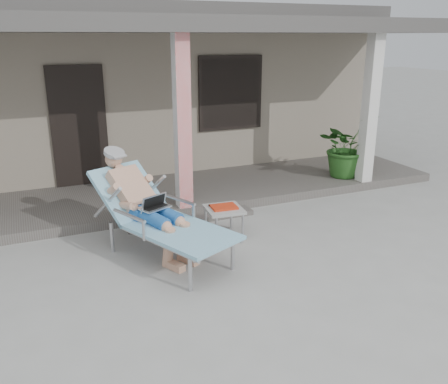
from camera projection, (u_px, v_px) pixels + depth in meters
name	position (u px, v px, depth m)	size (l,w,h in m)	color
ground	(242.00, 274.00, 5.68)	(60.00, 60.00, 0.00)	#9E9E99
house	(122.00, 84.00, 10.83)	(10.40, 5.40, 3.30)	gray
porch_deck	(169.00, 194.00, 8.28)	(10.00, 2.00, 0.15)	#605B56
porch_overhang	(164.00, 31.00, 7.37)	(10.00, 2.30, 2.85)	silver
porch_step	(191.00, 219.00, 7.28)	(2.00, 0.30, 0.07)	#605B56
lounger	(151.00, 191.00, 5.96)	(1.58, 2.22, 1.40)	#B7B7BC
side_table	(224.00, 211.00, 6.65)	(0.54, 0.54, 0.45)	#A1A19D
potted_palm	(346.00, 146.00, 8.94)	(1.04, 0.90, 1.15)	#26591E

